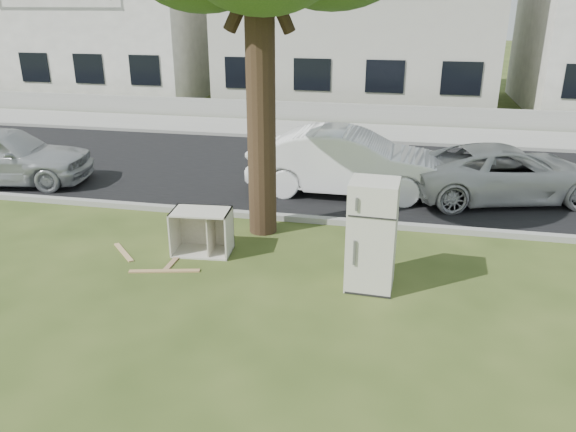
% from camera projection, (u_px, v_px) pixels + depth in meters
% --- Properties ---
extents(ground, '(120.00, 120.00, 0.00)m').
position_uv_depth(ground, '(260.00, 273.00, 9.44)').
color(ground, '#304117').
extents(road, '(120.00, 7.00, 0.01)m').
position_uv_depth(road, '(316.00, 172.00, 14.91)').
color(road, black).
rests_on(road, ground).
extents(kerb_near, '(120.00, 0.18, 0.12)m').
position_uv_depth(kerb_near, '(289.00, 220.00, 11.67)').
color(kerb_near, gray).
rests_on(kerb_near, ground).
extents(kerb_far, '(120.00, 0.18, 0.12)m').
position_uv_depth(kerb_far, '(333.00, 141.00, 18.15)').
color(kerb_far, gray).
rests_on(kerb_far, ground).
extents(sidewalk, '(120.00, 2.80, 0.01)m').
position_uv_depth(sidewalk, '(339.00, 131.00, 19.48)').
color(sidewalk, gray).
rests_on(sidewalk, ground).
extents(low_wall, '(120.00, 0.15, 0.70)m').
position_uv_depth(low_wall, '(344.00, 113.00, 20.81)').
color(low_wall, gray).
rests_on(low_wall, ground).
extents(townhouse_left, '(10.20, 8.16, 7.04)m').
position_uv_depth(townhouse_left, '(104.00, 16.00, 26.41)').
color(townhouse_left, white).
rests_on(townhouse_left, ground).
extents(townhouse_center, '(11.22, 8.16, 7.44)m').
position_uv_depth(townhouse_center, '(360.00, 13.00, 24.06)').
color(townhouse_center, '#B9B8A9').
rests_on(townhouse_center, ground).
extents(fridge, '(0.76, 0.71, 1.77)m').
position_uv_depth(fridge, '(372.00, 235.00, 8.69)').
color(fridge, white).
rests_on(fridge, ground).
extents(cabinet, '(1.08, 0.72, 0.81)m').
position_uv_depth(cabinet, '(202.00, 232.00, 10.07)').
color(cabinet, beige).
rests_on(cabinet, ground).
extents(plank_a, '(1.18, 0.37, 0.02)m').
position_uv_depth(plank_a, '(164.00, 271.00, 9.48)').
color(plank_a, tan).
rests_on(plank_a, ground).
extents(plank_b, '(0.69, 0.71, 0.02)m').
position_uv_depth(plank_b, '(124.00, 252.00, 10.18)').
color(plank_b, tan).
rests_on(plank_b, ground).
extents(plank_c, '(0.10, 0.85, 0.02)m').
position_uv_depth(plank_c, '(175.00, 259.00, 9.91)').
color(plank_c, '#A27C5A').
rests_on(plank_c, ground).
extents(car_center, '(4.60, 1.63, 1.51)m').
position_uv_depth(car_center, '(349.00, 162.00, 13.05)').
color(car_center, white).
rests_on(car_center, ground).
extents(car_right, '(4.83, 3.19, 1.23)m').
position_uv_depth(car_right, '(506.00, 173.00, 12.75)').
color(car_right, silver).
rests_on(car_right, ground).
extents(car_left, '(4.43, 2.42, 1.43)m').
position_uv_depth(car_left, '(3.00, 155.00, 13.77)').
color(car_left, '#9EA2A5').
rests_on(car_left, ground).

